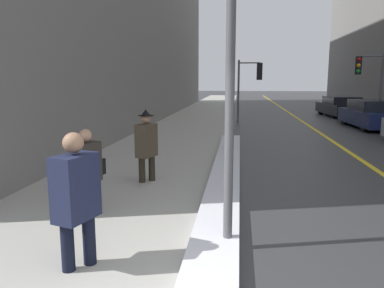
{
  "coord_description": "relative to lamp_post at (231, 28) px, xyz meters",
  "views": [
    {
      "loc": [
        0.49,
        -3.04,
        2.26
      ],
      "look_at": [
        -0.4,
        4.0,
        1.05
      ],
      "focal_mm": 35.0,
      "sensor_mm": 36.0,
      "label": 1
    }
  ],
  "objects": [
    {
      "name": "traffic_light_far",
      "position": [
        6.43,
        15.27,
        -0.29
      ],
      "size": [
        1.3,
        0.36,
        3.61
      ],
      "rotation": [
        0.0,
        0.0,
        2.97
      ],
      "color": "#515156",
      "rests_on": "ground"
    },
    {
      "name": "parked_car_navy",
      "position": [
        6.4,
        14.08,
        -2.26
      ],
      "size": [
        1.96,
        4.53,
        1.34
      ],
      "rotation": [
        0.0,
        0.0,
        1.62
      ],
      "color": "navy",
      "rests_on": "ground"
    },
    {
      "name": "pedestrian_nearside",
      "position": [
        -2.41,
        1.11,
        -2.09
      ],
      "size": [
        0.41,
        0.71,
        1.46
      ],
      "rotation": [
        0.0,
        0.0,
        -1.87
      ],
      "color": "black",
      "rests_on": "ground"
    },
    {
      "name": "pedestrian_trailing",
      "position": [
        -1.77,
        -0.75,
        -1.97
      ],
      "size": [
        0.46,
        0.61,
        1.67
      ],
      "rotation": [
        0.0,
        0.0,
        -1.87
      ],
      "color": "black",
      "rests_on": "ground"
    },
    {
      "name": "snow_bank_curb",
      "position": [
        -0.17,
        3.5,
        -2.81
      ],
      "size": [
        0.66,
        12.14,
        0.17
      ],
      "color": "silver",
      "rests_on": "ground"
    },
    {
      "name": "traffic_light_near",
      "position": [
        0.75,
        15.81,
        -0.5
      ],
      "size": [
        1.31,
        0.32,
        3.33
      ],
      "rotation": [
        0.0,
        0.0,
        -0.02
      ],
      "color": "#515156",
      "rests_on": "ground"
    },
    {
      "name": "road_centre_stripe",
      "position": [
        3.63,
        13.25,
        -2.89
      ],
      "size": [
        0.16,
        80.0,
        0.0
      ],
      "color": "gold",
      "rests_on": "ground"
    },
    {
      "name": "parked_car_black",
      "position": [
        6.54,
        20.18,
        -2.29
      ],
      "size": [
        2.24,
        4.64,
        1.26
      ],
      "rotation": [
        0.0,
        0.0,
        1.65
      ],
      "color": "black",
      "rests_on": "ground"
    },
    {
      "name": "pedestrian_in_fedora",
      "position": [
        -1.91,
        3.2,
        -2.0
      ],
      "size": [
        0.43,
        0.57,
        1.64
      ],
      "rotation": [
        0.0,
        0.0,
        -1.87
      ],
      "color": "#2A241B",
      "rests_on": "ground"
    },
    {
      "name": "lamp_post",
      "position": [
        0.0,
        0.0,
        0.0
      ],
      "size": [
        0.28,
        0.28,
        4.83
      ],
      "color": "#515156",
      "rests_on": "ground"
    },
    {
      "name": "fire_hydrant",
      "position": [
        -0.14,
        6.56,
        -2.55
      ],
      "size": [
        0.2,
        0.2,
        0.7
      ],
      "color": "red",
      "rests_on": "ground"
    },
    {
      "name": "sidewalk_slab",
      "position": [
        -2.37,
        13.25,
        -2.89
      ],
      "size": [
        4.0,
        80.0,
        0.01
      ],
      "color": "#9E9B93",
      "rests_on": "ground"
    }
  ]
}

